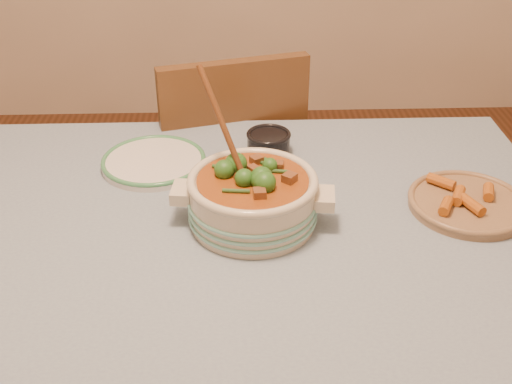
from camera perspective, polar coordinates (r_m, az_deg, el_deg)
dining_table at (r=1.44m, az=-5.52°, el=-6.36°), size 1.68×1.08×0.76m
stew_casserole at (r=1.37m, az=-0.31°, el=-0.26°), size 0.35×0.30×0.33m
white_plate at (r=1.63m, az=-9.08°, el=2.71°), size 0.28×0.28×0.02m
condiment_bowl at (r=1.66m, az=1.12°, el=4.48°), size 0.13×0.13×0.06m
fried_plate at (r=1.52m, az=18.33°, el=-0.80°), size 0.29×0.29×0.04m
chair_far at (r=2.07m, az=-2.59°, el=2.05°), size 0.53×0.53×0.93m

